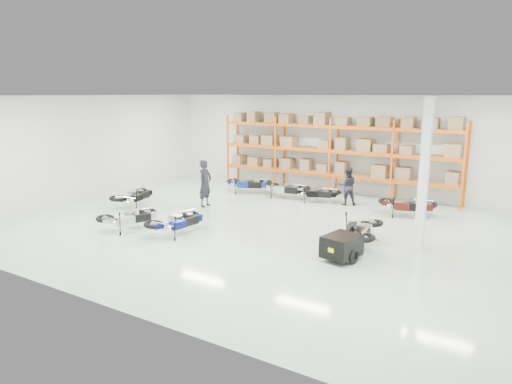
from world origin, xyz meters
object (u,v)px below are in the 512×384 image
Objects in this scene: trailer at (342,246)px; person_left at (205,183)px; moto_touring_right at (361,226)px; moto_black_far_left at (134,193)px; moto_back_d at (408,202)px; person_back at (347,186)px; moto_back_a at (248,181)px; moto_silver_left at (129,214)px; moto_back_c at (318,190)px; moto_blue_centre at (177,218)px; moto_back_b at (286,186)px.

person_left reaches higher than trailer.
moto_black_far_left is at bearing 172.04° from moto_touring_right.
moto_touring_right is at bearing 171.83° from moto_black_far_left.
person_left is at bearing 95.62° from moto_back_d.
person_back is at bearing -58.11° from person_left.
person_back is at bearing -109.55° from moto_back_a.
moto_touring_right is (9.63, 0.10, 0.04)m from moto_black_far_left.
moto_silver_left is 1.07× the size of moto_back_c.
moto_back_d reaches higher than moto_back_a.
moto_back_c is 1.31m from person_back.
person_left is (-7.09, 3.02, 0.54)m from trailer.
moto_back_a reaches higher than moto_back_c.
moto_silver_left is 1.13× the size of person_back.
person_back is at bearing -99.03° from moto_back_c.
moto_black_far_left is at bearing -17.82° from moto_blue_centre.
person_back reaches higher than trailer.
moto_back_d is at bearing -98.70° from moto_back_b.
person_left is (-2.12, -3.10, 0.41)m from moto_back_b.
trailer is at bearing -115.13° from person_left.
person_left is (2.54, 1.53, 0.40)m from moto_black_far_left.
moto_back_a is at bearing 138.26° from moto_touring_right.
trailer is 7.89m from moto_back_b.
person_back reaches higher than moto_back_d.
moto_back_b is 2.80m from person_back.
moto_back_d is (10.04, 4.28, 0.00)m from moto_black_far_left.
moto_blue_centre is at bearing -143.71° from moto_silver_left.
moto_blue_centre is at bearing 170.15° from moto_back_b.
moto_back_b is (2.33, 7.08, 0.00)m from moto_silver_left.
moto_back_c is at bearing -21.50° from person_back.
moto_blue_centre is 1.17× the size of person_back.
person_left is (0.21, 3.98, 0.41)m from moto_silver_left.
moto_touring_right reaches higher than trailer.
trailer is (5.53, 0.53, -0.15)m from moto_blue_centre.
person_left is at bearing -70.28° from moto_silver_left.
moto_back_d is (5.95, 6.31, -0.00)m from moto_blue_centre.
person_left is at bearing 168.87° from trailer.
moto_touring_right is 1.16× the size of moto_back_c.
moto_touring_right is at bearing 86.07° from person_back.
moto_back_c is 4.81m from person_left.
moto_blue_centre is 1.03× the size of moto_silver_left.
person_back reaches higher than moto_back_c.
moto_touring_right is 1.22× the size of person_back.
moto_back_c is at bearing -93.96° from moto_back_b.
moto_back_a is 0.96× the size of person_left.
trailer is at bearing 162.39° from moto_black_far_left.
moto_blue_centre is at bearing -158.43° from person_left.
moto_blue_centre reaches higher than trailer.
person_left reaches higher than moto_touring_right.
moto_silver_left is at bearing 156.19° from moto_back_a.
moto_touring_right reaches higher than moto_back_a.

